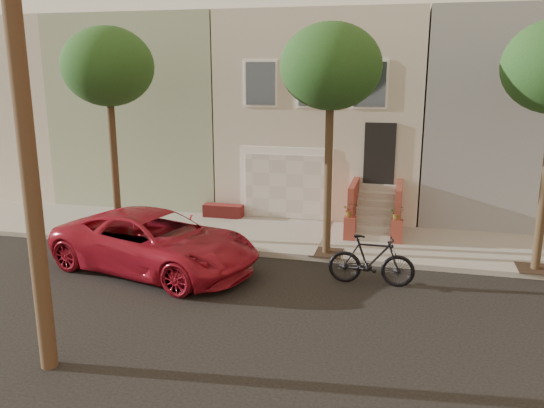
# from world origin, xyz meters

# --- Properties ---
(ground) EXTENTS (90.00, 90.00, 0.00)m
(ground) POSITION_xyz_m (0.00, 0.00, 0.00)
(ground) COLOR black
(ground) RESTS_ON ground
(sidewalk) EXTENTS (40.00, 3.70, 0.15)m
(sidewalk) POSITION_xyz_m (0.00, 5.35, 0.07)
(sidewalk) COLOR gray
(sidewalk) RESTS_ON ground
(house_row) EXTENTS (33.10, 11.70, 7.00)m
(house_row) POSITION_xyz_m (0.00, 11.19, 3.64)
(house_row) COLOR beige
(house_row) RESTS_ON sidewalk
(tree_left) EXTENTS (2.70, 2.57, 6.30)m
(tree_left) POSITION_xyz_m (-5.50, 3.90, 5.26)
(tree_left) COLOR #2D2116
(tree_left) RESTS_ON sidewalk
(tree_mid) EXTENTS (2.70, 2.57, 6.30)m
(tree_mid) POSITION_xyz_m (1.00, 3.90, 5.26)
(tree_mid) COLOR #2D2116
(tree_mid) RESTS_ON sidewalk
(pickup_truck) EXTENTS (6.15, 3.95, 1.58)m
(pickup_truck) POSITION_xyz_m (-3.26, 1.81, 0.79)
(pickup_truck) COLOR maroon
(pickup_truck) RESTS_ON ground
(motorcycle) EXTENTS (2.13, 0.60, 1.28)m
(motorcycle) POSITION_xyz_m (2.37, 2.15, 0.64)
(motorcycle) COLOR black
(motorcycle) RESTS_ON ground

